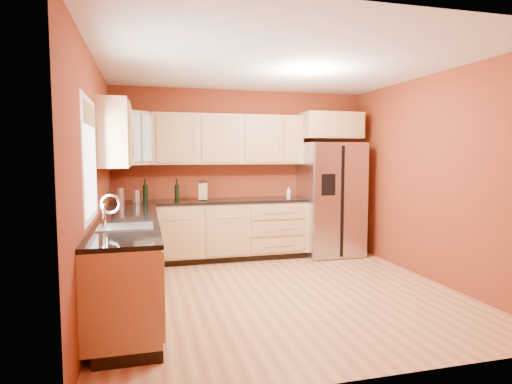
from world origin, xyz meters
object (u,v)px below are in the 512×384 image
(soap_dispenser, at_px, (289,193))
(wine_bottle_a, at_px, (145,190))
(refrigerator, at_px, (330,199))
(canister_left, at_px, (137,196))
(knife_block, at_px, (203,192))

(soap_dispenser, bearing_deg, wine_bottle_a, 179.87)
(refrigerator, distance_m, canister_left, 2.97)
(refrigerator, height_order, wine_bottle_a, refrigerator)
(wine_bottle_a, relative_size, soap_dispenser, 1.96)
(refrigerator, height_order, canister_left, refrigerator)
(knife_block, distance_m, soap_dispenser, 1.33)
(soap_dispenser, bearing_deg, refrigerator, -1.45)
(refrigerator, height_order, knife_block, refrigerator)
(knife_block, height_order, soap_dispenser, knife_block)
(canister_left, bearing_deg, wine_bottle_a, 14.79)
(soap_dispenser, bearing_deg, canister_left, -179.33)
(knife_block, xyz_separation_m, soap_dispenser, (1.33, -0.02, -0.04))
(canister_left, height_order, wine_bottle_a, wine_bottle_a)
(canister_left, relative_size, soap_dispenser, 1.02)
(refrigerator, xyz_separation_m, soap_dispenser, (-0.70, 0.02, 0.12))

